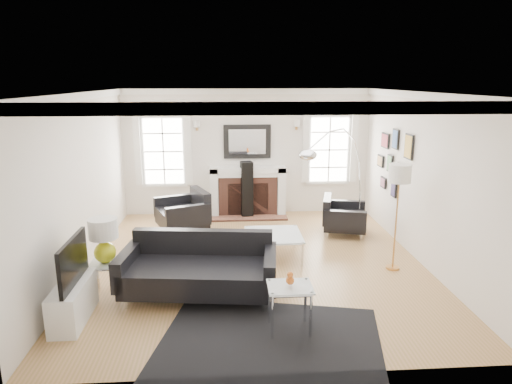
{
  "coord_description": "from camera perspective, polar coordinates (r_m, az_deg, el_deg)",
  "views": [
    {
      "loc": [
        -0.49,
        -7.13,
        3.0
      ],
      "look_at": [
        0.02,
        0.3,
        1.15
      ],
      "focal_mm": 32.0,
      "sensor_mm": 36.0,
      "label": 1
    }
  ],
  "objects": [
    {
      "name": "crown_molding",
      "position": [
        7.15,
        0.04,
        11.86
      ],
      "size": [
        5.5,
        6.0,
        0.12
      ],
      "primitive_type": "cube",
      "color": "white",
      "rests_on": "back_wall"
    },
    {
      "name": "gourd_lamp",
      "position": [
        6.73,
        -18.49,
        -5.42
      ],
      "size": [
        0.4,
        0.4,
        0.65
      ],
      "color": "#CDD01A",
      "rests_on": "side_table_left"
    },
    {
      "name": "coffee_table",
      "position": [
        7.85,
        2.19,
        -5.49
      ],
      "size": [
        0.95,
        0.95,
        0.42
      ],
      "color": "silver",
      "rests_on": "floor"
    },
    {
      "name": "sofa",
      "position": [
        6.59,
        -7.09,
        -9.57
      ],
      "size": [
        2.26,
        1.23,
        0.71
      ],
      "color": "black",
      "rests_on": "floor"
    },
    {
      "name": "tv_unit",
      "position": [
        6.35,
        -21.89,
        -11.99
      ],
      "size": [
        0.35,
        1.0,
        1.09
      ],
      "color": "white",
      "rests_on": "floor"
    },
    {
      "name": "window_right",
      "position": [
        10.45,
        9.12,
        5.28
      ],
      "size": [
        1.24,
        0.15,
        1.62
      ],
      "color": "white",
      "rests_on": "back_wall"
    },
    {
      "name": "mantel_mirror",
      "position": [
        10.18,
        -1.11,
        6.31
      ],
      "size": [
        1.05,
        0.07,
        0.75
      ],
      "color": "black",
      "rests_on": "back_wall"
    },
    {
      "name": "area_rug",
      "position": [
        5.53,
        1.65,
        -18.81
      ],
      "size": [
        2.95,
        2.63,
        0.01
      ],
      "primitive_type": "cube",
      "rotation": [
        0.0,
        0.0,
        -0.21
      ],
      "color": "black",
      "rests_on": "floor"
    },
    {
      "name": "back_wall",
      "position": [
        10.26,
        -1.11,
        4.96
      ],
      "size": [
        5.5,
        0.04,
        2.8
      ],
      "primitive_type": "cube",
      "color": "silver",
      "rests_on": "floor"
    },
    {
      "name": "arc_floor_lamp",
      "position": [
        8.59,
        9.97,
        1.59
      ],
      "size": [
        1.56,
        1.44,
        2.21
      ],
      "color": "white",
      "rests_on": "floor"
    },
    {
      "name": "armchair_right",
      "position": [
        9.2,
        10.66,
        -3.11
      ],
      "size": [
        1.01,
        1.08,
        0.61
      ],
      "color": "black",
      "rests_on": "floor"
    },
    {
      "name": "gallery_wall",
      "position": [
        9.13,
        16.77,
        4.1
      ],
      "size": [
        0.04,
        1.73,
        1.29
      ],
      "color": "black",
      "rests_on": "right_wall"
    },
    {
      "name": "floor",
      "position": [
        7.75,
        0.04,
        -8.84
      ],
      "size": [
        6.0,
        6.0,
        0.0
      ],
      "primitive_type": "plane",
      "color": "olive",
      "rests_on": "ground"
    },
    {
      "name": "ceiling",
      "position": [
        7.15,
        0.04,
        12.34
      ],
      "size": [
        5.5,
        6.0,
        0.02
      ],
      "primitive_type": "cube",
      "color": "white",
      "rests_on": "back_wall"
    },
    {
      "name": "stick_floor_lamp",
      "position": [
        7.41,
        17.49,
        1.57
      ],
      "size": [
        0.35,
        0.35,
        1.72
      ],
      "color": "#C48A44",
      "rests_on": "floor"
    },
    {
      "name": "nesting_table",
      "position": [
        5.64,
        4.24,
        -12.74
      ],
      "size": [
        0.54,
        0.45,
        0.59
      ],
      "color": "silver",
      "rests_on": "floor"
    },
    {
      "name": "front_wall",
      "position": [
        4.45,
        2.7,
        -7.12
      ],
      "size": [
        5.5,
        0.04,
        2.8
      ],
      "primitive_type": "cube",
      "color": "silver",
      "rests_on": "floor"
    },
    {
      "name": "armchair_left",
      "position": [
        9.28,
        -8.85,
        -2.61
      ],
      "size": [
        1.21,
        1.28,
        0.69
      ],
      "color": "black",
      "rests_on": "floor"
    },
    {
      "name": "left_wall",
      "position": [
        7.64,
        -21.0,
        0.92
      ],
      "size": [
        0.04,
        6.0,
        2.8
      ],
      "primitive_type": "cube",
      "color": "silver",
      "rests_on": "floor"
    },
    {
      "name": "speaker_tower",
      "position": [
        10.07,
        -1.17,
        0.29
      ],
      "size": [
        0.29,
        0.29,
        1.25
      ],
      "primitive_type": "cube",
      "rotation": [
        0.0,
        0.0,
        0.16
      ],
      "color": "black",
      "rests_on": "floor"
    },
    {
      "name": "side_table_left",
      "position": [
        6.89,
        -18.19,
        -9.14
      ],
      "size": [
        0.44,
        0.44,
        0.48
      ],
      "color": "silver",
      "rests_on": "floor"
    },
    {
      "name": "right_wall",
      "position": [
        7.99,
        20.13,
        1.53
      ],
      "size": [
        0.04,
        6.0,
        2.8
      ],
      "primitive_type": "cube",
      "color": "silver",
      "rests_on": "floor"
    },
    {
      "name": "window_left",
      "position": [
        10.28,
        -11.49,
        5.03
      ],
      "size": [
        1.24,
        0.15,
        1.62
      ],
      "color": "white",
      "rests_on": "back_wall"
    },
    {
      "name": "fireplace",
      "position": [
        10.23,
        -1.03,
        0.03
      ],
      "size": [
        1.7,
        0.69,
        1.11
      ],
      "color": "white",
      "rests_on": "floor"
    },
    {
      "name": "orange_vase",
      "position": [
        5.55,
        4.28,
        -10.79
      ],
      "size": [
        0.1,
        0.1,
        0.16
      ],
      "color": "#BE5618",
      "rests_on": "nesting_table"
    }
  ]
}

